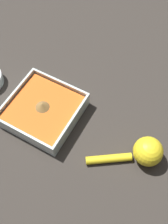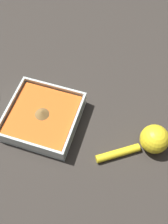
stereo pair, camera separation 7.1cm
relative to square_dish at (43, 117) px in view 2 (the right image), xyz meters
name	(u,v)px [view 2 (the right image)]	position (x,y,z in m)	size (l,w,h in m)	color
ground_plane	(45,111)	(0.01, -0.03, -0.02)	(4.00, 4.00, 0.00)	#332D28
square_dish	(43,117)	(0.00, 0.00, 0.00)	(0.19, 0.19, 0.05)	silver
lemon_squeezer	(151,141)	(-0.29, -0.01, 0.01)	(0.17, 0.13, 0.07)	yellow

